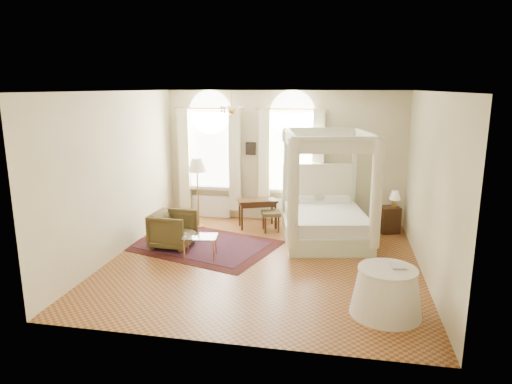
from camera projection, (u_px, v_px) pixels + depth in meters
The scene contains 18 objects.
ground at pixel (263, 262), 9.02m from camera, with size 6.00×6.00×0.00m, color #9E622D.
room_walls at pixel (263, 163), 8.57m from camera, with size 6.00×6.00×6.00m.
window_left at pixel (210, 162), 11.78m from camera, with size 1.62×0.27×3.29m.
window_right at pixel (291, 164), 11.40m from camera, with size 1.62×0.27×3.29m.
chandelier at pixel (232, 110), 9.68m from camera, with size 0.51×0.45×0.50m.
wall_pictures at pixel (287, 148), 11.42m from camera, with size 2.54×0.03×0.39m.
canopy_bed at pixel (325, 217), 10.15m from camera, with size 2.24×2.57×2.45m.
nightstand at pixel (389, 219), 10.80m from camera, with size 0.44×0.39×0.62m, color #3B2210.
nightstand_lamp at pixel (395, 196), 10.68m from camera, with size 0.26×0.26×0.38m.
writing_desk at pixel (257, 204), 11.12m from camera, with size 1.05×0.80×0.70m.
laptop at pixel (266, 200), 10.96m from camera, with size 0.30×0.19×0.02m, color black.
stool at pixel (271, 215), 10.85m from camera, with size 0.53×0.53×0.49m.
armchair at pixel (173, 230), 9.78m from camera, with size 0.83×0.86×0.78m, color #463B1E.
coffee_table at pixel (200, 238), 9.14m from camera, with size 0.73×0.56×0.46m.
floor_lamp at pixel (197, 169), 10.99m from camera, with size 0.44×0.44×1.70m.
oriental_rug at pixel (203, 245), 9.96m from camera, with size 3.53×2.97×0.01m.
side_table at pixel (386, 292), 6.87m from camera, with size 1.08×1.08×0.74m.
book at pixel (390, 265), 6.87m from camera, with size 0.22×0.29×0.03m, color black.
Camera 1 is at (1.46, -8.35, 3.37)m, focal length 32.00 mm.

